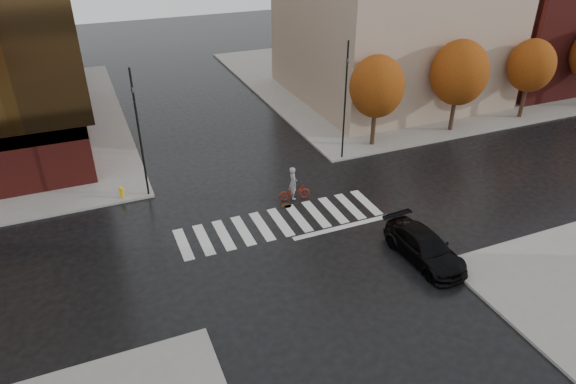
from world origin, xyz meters
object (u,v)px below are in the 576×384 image
sedan (424,247)px  fire_hydrant (121,191)px  cyclist (294,189)px  traffic_light_nw (138,125)px  traffic_light_ne (346,93)px

sedan → fire_hydrant: 17.72m
cyclist → traffic_light_nw: bearing=71.5°
cyclist → fire_hydrant: 10.30m
sedan → traffic_light_ne: traffic_light_ne is taller
traffic_light_ne → sedan: bearing=76.2°
sedan → traffic_light_nw: traffic_light_nw is taller
cyclist → fire_hydrant: cyclist is taller
cyclist → traffic_light_ne: size_ratio=0.27×
fire_hydrant → cyclist: bearing=-22.9°
sedan → cyclist: 8.69m
traffic_light_nw → traffic_light_ne: 13.24m
traffic_light_nw → traffic_light_ne: bearing=84.1°
traffic_light_nw → cyclist: bearing=58.7°
cyclist → fire_hydrant: (-9.49, 4.00, -0.19)m
cyclist → fire_hydrant: size_ratio=3.01×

